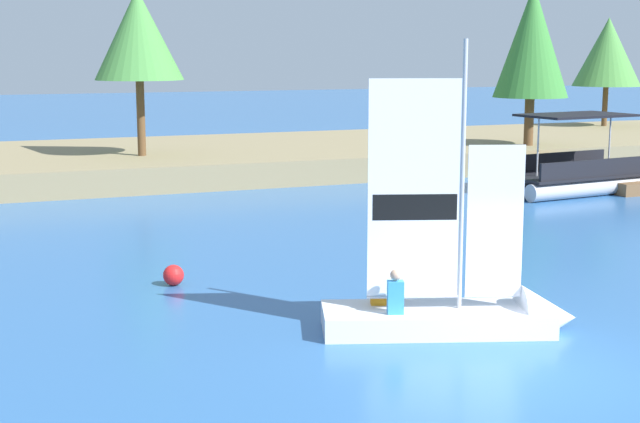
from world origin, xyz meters
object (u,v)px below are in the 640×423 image
shoreline_tree_left (138,35)px  sailboat (476,309)px  shoreline_tree_midleft (532,41)px  shoreline_tree_centre (608,52)px  wooden_dock (583,177)px  channel_buoy (173,275)px  pontoon_boat (573,173)px

shoreline_tree_left → sailboat: size_ratio=1.13×
shoreline_tree_midleft → shoreline_tree_centre: 12.12m
wooden_dock → channel_buoy: channel_buoy is taller
pontoon_boat → channel_buoy: (-16.03, -7.85, -0.47)m
wooden_dock → pontoon_boat: pontoon_boat is taller
shoreline_tree_left → shoreline_tree_centre: shoreline_tree_left is taller
shoreline_tree_centre → channel_buoy: bearing=-142.4°
shoreline_tree_centre → pontoon_boat: (-12.29, -13.98, -4.18)m
wooden_dock → pontoon_boat: 2.68m
shoreline_tree_midleft → shoreline_tree_centre: size_ratio=1.18×
shoreline_tree_left → channel_buoy: 17.62m
shoreline_tree_left → shoreline_tree_midleft: 16.26m
pontoon_boat → channel_buoy: bearing=-160.8°
shoreline_tree_centre → shoreline_tree_midleft: bearing=-143.0°
shoreline_tree_left → shoreline_tree_centre: bearing=11.4°
shoreline_tree_left → wooden_dock: shoreline_tree_left is taller
wooden_dock → channel_buoy: size_ratio=15.47×
shoreline_tree_centre → sailboat: shoreline_tree_centre is taller
shoreline_tree_centre → pontoon_boat: shoreline_tree_centre is taller
channel_buoy → shoreline_tree_centre: bearing=37.6°
shoreline_tree_midleft → pontoon_boat: size_ratio=1.16×
shoreline_tree_midleft → sailboat: 24.87m
shoreline_tree_midleft → sailboat: bearing=-126.0°
shoreline_tree_left → channel_buoy: size_ratio=14.09×
shoreline_tree_midleft → wooden_dock: size_ratio=0.97×
shoreline_tree_centre → wooden_dock: size_ratio=0.83×
shoreline_tree_midleft → channel_buoy: bearing=-142.0°
wooden_dock → shoreline_tree_midleft: bearing=81.1°
shoreline_tree_left → shoreline_tree_midleft: size_ratio=0.93×
shoreline_tree_midleft → sailboat: shoreline_tree_midleft is taller
shoreline_tree_left → sailboat: shoreline_tree_left is taller
pontoon_boat → shoreline_tree_centre: bearing=41.8°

